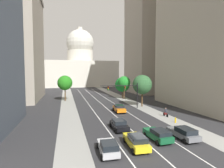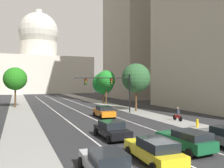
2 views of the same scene
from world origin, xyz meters
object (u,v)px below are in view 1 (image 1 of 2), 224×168
car_green (158,134)px  car_yellow (136,141)px  street_tree_near_right (122,85)px  cyclist (166,112)px  fire_hydrant (175,120)px  street_tree_mid_right (124,82)px  car_silver (108,147)px  street_tree_near_left (65,83)px  traffic_signal_mast (125,90)px  car_orange (119,108)px  car_black (119,124)px  capitol_building (80,66)px  street_tree_far_right (142,85)px  car_gray (183,133)px

car_green → car_yellow: car_yellow is taller
car_green → street_tree_near_right: bearing=-13.6°
cyclist → car_green: bearing=142.9°
fire_hydrant → street_tree_mid_right: 28.21m
fire_hydrant → cyclist: 4.23m
street_tree_near_right → street_tree_mid_right: size_ratio=0.94×
car_silver → fire_hydrant: bearing=-56.3°
street_tree_near_left → cyclist: bearing=-52.4°
street_tree_near_left → street_tree_mid_right: (18.18, -0.59, -0.12)m
traffic_signal_mast → car_orange: bearing=-128.6°
car_black → cyclist: cyclist is taller
car_orange → cyclist: size_ratio=2.66×
street_tree_near_left → capitol_building: bearing=81.0°
capitol_building → street_tree_far_right: capitol_building is taller
capitol_building → car_silver: size_ratio=10.17×
car_orange → car_black: size_ratio=1.03×
car_green → car_silver: (-6.88, -2.03, -0.04)m
car_black → street_tree_far_right: street_tree_far_right is taller
car_silver → street_tree_mid_right: 39.00m
street_tree_far_right → street_tree_near_right: size_ratio=1.15×
capitol_building → car_yellow: bearing=-91.0°
street_tree_near_left → street_tree_far_right: (18.49, -13.64, 0.08)m
street_tree_near_right → street_tree_mid_right: 1.88m
capitol_building → traffic_signal_mast: 74.99m
car_silver → street_tree_near_left: 37.29m
car_orange → street_tree_mid_right: street_tree_mid_right is taller
car_green → street_tree_far_right: 22.80m
car_orange → street_tree_near_right: size_ratio=0.67×
capitol_building → car_gray: bearing=-86.9°
car_silver → street_tree_near_left: bearing=8.8°
car_green → car_orange: bearing=-2.6°
fire_hydrant → street_tree_near_left: size_ratio=0.12×
car_yellow → cyclist: 16.06m
car_orange → car_green: bearing=-177.3°
car_green → car_yellow: 3.67m
traffic_signal_mast → street_tree_mid_right: bearing=72.5°
traffic_signal_mast → street_tree_far_right: bearing=16.5°
car_green → car_black: 6.41m
car_green → traffic_signal_mast: 20.10m
capitol_building → fire_hydrant: (8.51, -87.75, -11.77)m
car_black → car_gray: bearing=-129.9°
traffic_signal_mast → street_tree_mid_right: size_ratio=1.24×
street_tree_near_left → street_tree_far_right: 22.98m
street_tree_near_right → car_yellow: bearing=-105.7°
street_tree_far_right → street_tree_mid_right: (-0.31, 13.06, -0.20)m
fire_hydrant → car_orange: bearing=123.6°
car_green → street_tree_far_right: street_tree_far_right is taller
capitol_building → cyclist: (9.20, -83.59, -11.38)m
car_green → street_tree_near_right: (6.98, 35.84, 3.69)m
car_black → traffic_signal_mast: bearing=-22.7°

